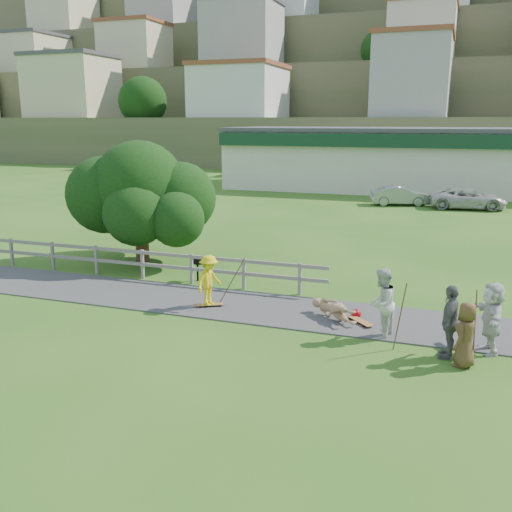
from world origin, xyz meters
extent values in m
plane|color=#285E1A|center=(0.00, 0.00, 0.00)|extent=(260.00, 260.00, 0.00)
cube|color=#3C3C3F|center=(0.00, 1.50, 0.02)|extent=(34.00, 3.00, 0.04)
cube|color=slate|center=(-10.00, 3.30, 0.55)|extent=(0.10, 0.10, 1.10)
cube|color=slate|center=(-8.00, 3.30, 0.55)|extent=(0.10, 0.10, 1.10)
cube|color=slate|center=(-6.00, 3.30, 0.55)|extent=(0.10, 0.10, 1.10)
cube|color=slate|center=(-4.00, 3.30, 0.55)|extent=(0.10, 0.10, 1.10)
cube|color=slate|center=(-2.00, 3.30, 0.55)|extent=(0.10, 0.10, 1.10)
cube|color=slate|center=(0.00, 3.30, 0.55)|extent=(0.10, 0.10, 1.10)
cube|color=slate|center=(2.00, 3.30, 0.55)|extent=(0.10, 0.10, 1.10)
cube|color=slate|center=(-4.50, 3.30, 1.00)|extent=(15.00, 0.08, 0.12)
cube|color=slate|center=(-4.50, 3.30, 0.55)|extent=(15.00, 0.08, 0.12)
cube|color=beige|center=(4.00, 35.00, 2.40)|extent=(32.00, 10.00, 4.80)
cube|color=#143822|center=(4.00, 29.80, 4.20)|extent=(32.00, 0.60, 1.00)
cube|color=#46454A|center=(4.00, 35.00, 4.95)|extent=(32.50, 10.50, 0.30)
cube|color=#4C5833|center=(0.00, 55.00, 3.00)|extent=(220.00, 14.00, 6.00)
cube|color=beige|center=(0.00, 55.00, 9.50)|extent=(10.00, 9.00, 7.00)
cube|color=#46454A|center=(0.00, 55.00, 13.25)|extent=(10.40, 9.40, 0.50)
cube|color=#4C5833|center=(0.00, 68.00, 6.50)|extent=(220.00, 14.00, 13.00)
cube|color=beige|center=(0.00, 68.00, 16.50)|extent=(10.00, 9.00, 7.00)
cube|color=#46454A|center=(0.00, 68.00, 20.25)|extent=(10.40, 9.40, 0.50)
cube|color=#4C5833|center=(0.00, 81.00, 10.50)|extent=(220.00, 14.00, 21.00)
cube|color=#4C5833|center=(0.00, 94.00, 15.00)|extent=(220.00, 14.00, 30.00)
cube|color=#4C5833|center=(0.00, 108.00, 20.00)|extent=(220.00, 14.00, 40.00)
imported|color=yellow|center=(-0.31, 1.05, 0.79)|extent=(0.85, 1.15, 1.58)
imported|color=#A57E5B|center=(3.60, 1.22, 0.32)|extent=(1.43, 1.61, 0.64)
imported|color=silver|center=(5.06, 0.28, 0.96)|extent=(0.93, 1.08, 1.93)
imported|color=slate|center=(6.82, -0.51, 0.93)|extent=(0.57, 1.13, 1.86)
imported|color=brown|center=(7.19, -0.94, 0.79)|extent=(0.77, 0.91, 1.58)
imported|color=silver|center=(7.79, 0.15, 0.92)|extent=(0.87, 1.78, 1.84)
imported|color=#919498|center=(3.09, 25.62, 0.65)|extent=(4.18, 2.42, 1.30)
imported|color=beige|center=(7.49, 25.35, 0.68)|extent=(5.12, 2.85, 1.35)
sphere|color=#9D040E|center=(4.20, 1.57, 0.15)|extent=(0.29, 0.29, 0.29)
cylinder|color=brown|center=(0.29, 1.45, 0.92)|extent=(0.03, 0.03, 1.84)
cylinder|color=brown|center=(5.62, -0.45, 0.91)|extent=(0.03, 0.03, 1.81)
cylinder|color=brown|center=(7.38, -0.79, 0.94)|extent=(0.03, 0.03, 1.87)
camera|label=1|loc=(6.71, -14.50, 5.74)|focal=40.00mm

